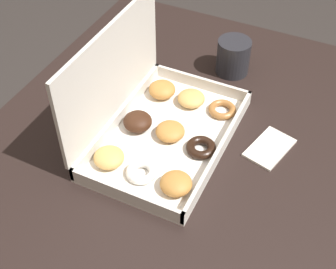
{
  "coord_description": "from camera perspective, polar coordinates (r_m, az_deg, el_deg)",
  "views": [
    {
      "loc": [
        -0.59,
        -0.25,
        1.49
      ],
      "look_at": [
        0.07,
        0.06,
        0.76
      ],
      "focal_mm": 50.0,
      "sensor_mm": 36.0,
      "label": 1
    }
  ],
  "objects": [
    {
      "name": "dining_table",
      "position": [
        1.05,
        1.66,
        -7.64
      ],
      "size": [
        1.18,
        0.93,
        0.75
      ],
      "color": "black",
      "rests_on": "ground_plane"
    },
    {
      "name": "coffee_mug",
      "position": [
        1.2,
        7.97,
        9.46
      ],
      "size": [
        0.08,
        0.08,
        0.09
      ],
      "color": "#232328",
      "rests_on": "dining_table"
    },
    {
      "name": "paper_napkin",
      "position": [
        1.04,
        12.28,
        -1.61
      ],
      "size": [
        0.13,
        0.1,
        0.01
      ],
      "color": "silver",
      "rests_on": "dining_table"
    },
    {
      "name": "donut_box",
      "position": [
        1.01,
        -1.89,
        1.99
      ],
      "size": [
        0.39,
        0.26,
        0.25
      ],
      "color": "silver",
      "rests_on": "dining_table"
    }
  ]
}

